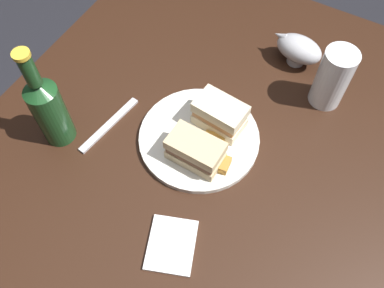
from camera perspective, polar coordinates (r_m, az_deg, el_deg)
name	(u,v)px	position (r m, az deg, el deg)	size (l,w,h in m)	color
ground_plane	(187,258)	(1.59, -0.64, -15.56)	(6.00, 6.00, 0.00)	black
dining_table	(186,223)	(1.24, -0.81, -10.90)	(1.26, 0.95, 0.75)	black
plate	(200,138)	(0.92, 1.07, 0.82)	(0.27, 0.27, 0.01)	silver
sandwich_half_left	(196,151)	(0.86, 0.49, -0.92)	(0.07, 0.12, 0.06)	#CCB284
sandwich_half_right	(220,115)	(0.90, 3.90, 4.07)	(0.08, 0.12, 0.07)	beige
potato_wedge_front	(215,137)	(0.90, 3.18, 0.94)	(0.04, 0.02, 0.02)	gold
potato_wedge_middle	(230,131)	(0.91, 5.25, 1.87)	(0.05, 0.02, 0.01)	gold
potato_wedge_back	(224,165)	(0.87, 4.52, -2.89)	(0.04, 0.02, 0.02)	#B77F33
potato_wedge_left_edge	(221,137)	(0.90, 4.03, 1.01)	(0.04, 0.02, 0.02)	#AD702D
pint_glass	(331,81)	(0.99, 18.79, 8.29)	(0.08, 0.08, 0.15)	white
gravy_boat	(299,49)	(1.07, 14.57, 12.69)	(0.08, 0.13, 0.07)	#B7B7BC
cider_bottle	(48,108)	(0.90, -19.33, 4.72)	(0.07, 0.07, 0.26)	#19421E
napkin	(172,245)	(0.82, -2.86, -13.82)	(0.11, 0.09, 0.01)	white
fork	(109,125)	(0.96, -11.41, 2.65)	(0.18, 0.02, 0.01)	silver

